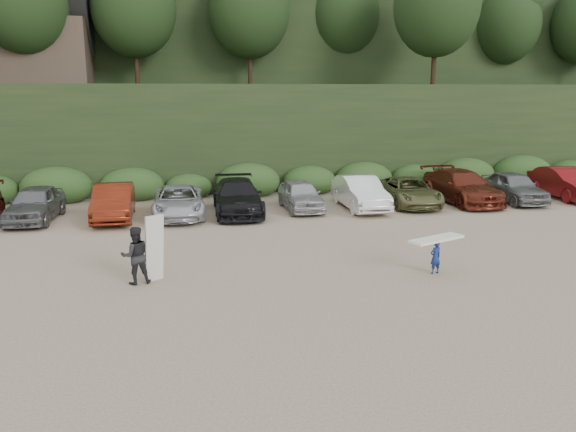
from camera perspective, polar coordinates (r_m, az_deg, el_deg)
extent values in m
plane|color=tan|center=(17.17, -0.96, -6.51)|extent=(120.00, 120.00, 0.00)
cube|color=black|center=(38.16, -7.07, 8.55)|extent=(80.00, 14.00, 6.00)
cube|color=black|center=(56.09, -8.71, 14.87)|extent=(90.00, 30.00, 16.00)
ellipsoid|color=black|center=(38.45, -7.41, 20.52)|extent=(66.00, 12.00, 10.00)
cube|color=#2B491E|center=(30.96, -6.87, 3.16)|extent=(46.20, 2.00, 1.20)
cube|color=brown|center=(41.04, -25.04, 14.77)|extent=(8.00, 6.00, 4.00)
imported|color=slate|center=(27.09, -24.31, 1.16)|extent=(2.12, 4.66, 1.55)
imported|color=maroon|center=(26.21, -17.30, 1.37)|extent=(1.74, 4.78, 1.56)
imported|color=silver|center=(26.09, -11.06, 1.45)|extent=(2.34, 4.99, 1.38)
imported|color=black|center=(26.37, -5.17, 1.96)|extent=(2.39, 5.47, 1.56)
imported|color=#B1B0B5|center=(27.10, 1.30, 2.16)|extent=(1.75, 4.23, 1.43)
imported|color=white|center=(27.50, 7.35, 2.36)|extent=(1.69, 4.80, 1.58)
imported|color=#64663B|center=(28.84, 12.16, 2.45)|extent=(2.50, 5.03, 1.37)
imported|color=maroon|center=(30.24, 17.21, 2.88)|extent=(2.49, 5.72, 1.64)
imported|color=slate|center=(31.33, 21.93, 2.77)|extent=(2.00, 4.62, 1.55)
imported|color=maroon|center=(33.47, 26.37, 3.02)|extent=(2.09, 5.06, 1.63)
imported|color=navy|center=(18.20, 14.75, -4.07)|extent=(0.44, 0.34, 1.06)
cube|color=white|center=(18.04, 14.86, -2.26)|extent=(2.00, 1.22, 0.08)
imported|color=black|center=(17.21, -15.24, -3.88)|extent=(0.95, 0.80, 1.74)
cube|color=beige|center=(17.23, -13.43, -3.22)|extent=(0.64, 0.55, 2.05)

